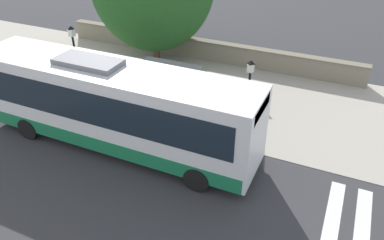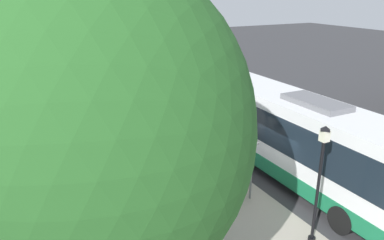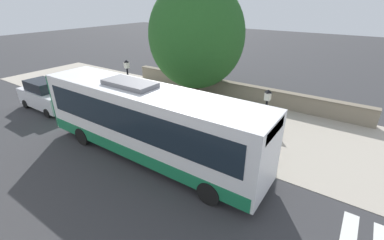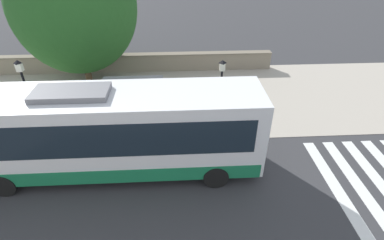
# 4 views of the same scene
# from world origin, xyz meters

# --- Properties ---
(ground_plane) EXTENTS (120.00, 120.00, 0.00)m
(ground_plane) POSITION_xyz_m (0.00, 0.00, 0.00)
(ground_plane) COLOR #353538
(ground_plane) RESTS_ON ground
(sidewalk_plaza) EXTENTS (9.00, 44.00, 0.02)m
(sidewalk_plaza) POSITION_xyz_m (-4.50, 0.00, 0.01)
(sidewalk_plaza) COLOR #ADA393
(sidewalk_plaza) RESTS_ON ground
(stone_wall) EXTENTS (0.60, 20.00, 1.26)m
(stone_wall) POSITION_xyz_m (-8.55, 0.00, 0.64)
(stone_wall) COLOR gray
(stone_wall) RESTS_ON ground
(bus) EXTENTS (2.69, 12.34, 3.85)m
(bus) POSITION_xyz_m (1.85, 0.31, 1.98)
(bus) COLOR white
(bus) RESTS_ON ground
(bus_shelter) EXTENTS (1.64, 2.98, 2.45)m
(bus_shelter) POSITION_xyz_m (-1.65, 1.06, 2.03)
(bus_shelter) COLOR slate
(bus_shelter) RESTS_ON ground
(pedestrian) EXTENTS (0.34, 0.22, 1.64)m
(pedestrian) POSITION_xyz_m (0.25, 5.28, 0.96)
(pedestrian) COLOR #2D3347
(pedestrian) RESTS_ON ground
(bench) EXTENTS (0.40, 1.40, 0.88)m
(bench) POSITION_xyz_m (-3.83, 4.55, 0.47)
(bench) COLOR brown
(bench) RESTS_ON ground
(street_lamp_near) EXTENTS (0.28, 0.28, 4.08)m
(street_lamp_near) POSITION_xyz_m (-0.56, -3.40, 2.43)
(street_lamp_near) COLOR black
(street_lamp_near) RESTS_ON ground
(street_lamp_far) EXTENTS (0.28, 0.28, 3.81)m
(street_lamp_far) POSITION_xyz_m (-0.76, 5.28, 2.28)
(street_lamp_far) COLOR black
(street_lamp_far) RESTS_ON ground
(shade_tree) EXTENTS (7.30, 7.30, 8.86)m
(shade_tree) POSITION_xyz_m (-7.08, -2.65, 4.84)
(shade_tree) COLOR brown
(shade_tree) RESTS_ON ground
(parked_car_behind_bus) EXTENTS (1.91, 4.62, 2.13)m
(parked_car_behind_bus) POSITION_xyz_m (1.40, -10.19, 1.02)
(parked_car_behind_bus) COLOR silver
(parked_car_behind_bus) RESTS_ON ground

